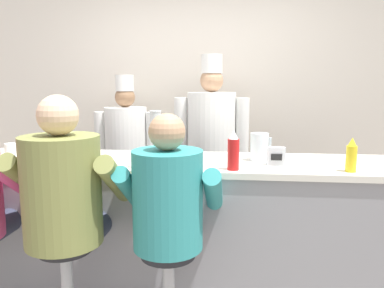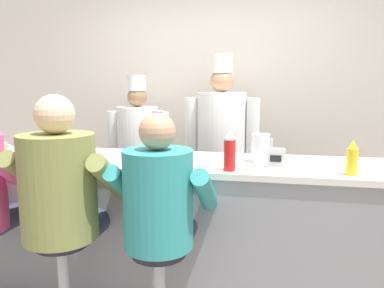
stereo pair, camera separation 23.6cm
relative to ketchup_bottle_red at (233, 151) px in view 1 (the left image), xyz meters
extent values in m
cube|color=beige|center=(-0.35, 1.68, 0.23)|extent=(10.00, 0.06, 2.70)
cube|color=gray|center=(-0.35, 0.26, -0.64)|extent=(3.06, 0.68, 0.97)
cube|color=silver|center=(-0.35, 0.26, -0.14)|extent=(3.12, 0.71, 0.04)
cylinder|color=red|center=(0.00, 0.00, -0.02)|extent=(0.07, 0.07, 0.19)
cone|color=white|center=(0.00, 0.00, 0.10)|extent=(0.06, 0.06, 0.06)
cylinder|color=yellow|center=(0.70, 0.02, -0.04)|extent=(0.06, 0.06, 0.16)
cone|color=yellow|center=(0.70, 0.02, 0.07)|extent=(0.05, 0.05, 0.05)
cylinder|color=silver|center=(0.18, 0.30, -0.02)|extent=(0.12, 0.12, 0.19)
cube|color=silver|center=(0.25, 0.30, -0.01)|extent=(0.01, 0.01, 0.11)
cylinder|color=white|center=(-0.56, 0.06, -0.11)|extent=(0.24, 0.24, 0.02)
ellipsoid|color=#E0BC60|center=(-0.56, 0.06, -0.08)|extent=(0.11, 0.08, 0.03)
cylinder|color=#4C7FB7|center=(-1.41, 0.30, -0.09)|extent=(0.17, 0.17, 0.05)
cylinder|color=white|center=(-1.63, 0.31, -0.07)|extent=(0.09, 0.09, 0.09)
torus|color=white|center=(-1.57, 0.31, -0.07)|extent=(0.07, 0.02, 0.07)
cylinder|color=#B7BABF|center=(-0.55, 0.35, 0.05)|extent=(0.08, 0.08, 0.33)
cylinder|color=silver|center=(-0.55, 0.35, 0.22)|extent=(0.09, 0.09, 0.01)
cube|color=silver|center=(0.28, 0.17, -0.06)|extent=(0.12, 0.06, 0.12)
cube|color=black|center=(0.28, 0.14, -0.06)|extent=(0.07, 0.01, 0.04)
cylinder|color=#33384C|center=(-1.43, -0.14, -0.46)|extent=(0.15, 0.41, 0.15)
cylinder|color=#E54C8C|center=(-1.27, -0.23, -0.16)|extent=(0.11, 0.44, 0.35)
cylinder|color=#232328|center=(-0.94, -0.34, -0.50)|extent=(0.30, 0.30, 0.05)
cylinder|color=#33384C|center=(-1.05, -0.13, -0.46)|extent=(0.16, 0.43, 0.16)
cylinder|color=#33384C|center=(-0.83, -0.13, -0.46)|extent=(0.16, 0.43, 0.16)
cylinder|color=olive|center=(-0.94, -0.34, -0.18)|extent=(0.43, 0.43, 0.61)
cylinder|color=olive|center=(-1.21, -0.22, -0.14)|extent=(0.11, 0.46, 0.37)
cylinder|color=olive|center=(-0.67, -0.22, -0.14)|extent=(0.11, 0.46, 0.37)
sphere|color=#DBB28E|center=(-0.94, -0.34, 0.24)|extent=(0.22, 0.22, 0.22)
cylinder|color=#232328|center=(-0.35, -0.34, -0.50)|extent=(0.30, 0.30, 0.05)
cylinder|color=#33384C|center=(-0.44, -0.15, -0.46)|extent=(0.14, 0.38, 0.14)
cylinder|color=#33384C|center=(-0.25, -0.15, -0.46)|extent=(0.14, 0.38, 0.14)
cylinder|color=teal|center=(-0.35, -0.34, -0.21)|extent=(0.38, 0.38, 0.54)
cylinder|color=teal|center=(-0.59, -0.24, -0.18)|extent=(0.10, 0.41, 0.33)
cylinder|color=teal|center=(-0.11, -0.24, -0.18)|extent=(0.10, 0.41, 0.33)
sphere|color=tan|center=(-0.35, -0.34, 0.16)|extent=(0.20, 0.20, 0.20)
cube|color=#232328|center=(-1.04, 1.28, -0.75)|extent=(0.31, 0.17, 0.75)
cube|color=white|center=(-1.04, 1.24, -0.60)|extent=(0.28, 0.02, 0.45)
cylinder|color=white|center=(-1.04, 1.28, -0.09)|extent=(0.40, 0.40, 0.56)
sphere|color=#8C6647|center=(-1.04, 1.28, 0.28)|extent=(0.19, 0.19, 0.19)
cylinder|color=white|center=(-1.04, 1.28, 0.42)|extent=(0.17, 0.17, 0.15)
cylinder|color=white|center=(-1.30, 1.28, -0.10)|extent=(0.11, 0.11, 0.48)
cylinder|color=white|center=(-0.78, 1.28, -0.10)|extent=(0.11, 0.11, 0.48)
cube|color=#232328|center=(-0.20, 1.24, -0.71)|extent=(0.35, 0.19, 0.83)
cube|color=white|center=(-0.20, 1.19, -0.54)|extent=(0.31, 0.02, 0.50)
cylinder|color=white|center=(-0.20, 1.24, 0.02)|extent=(0.45, 0.45, 0.62)
sphere|color=tan|center=(-0.20, 1.24, 0.44)|extent=(0.21, 0.21, 0.21)
cylinder|color=white|center=(-0.20, 1.24, 0.59)|extent=(0.19, 0.19, 0.17)
cylinder|color=white|center=(-0.49, 1.24, 0.02)|extent=(0.13, 0.13, 0.53)
cylinder|color=white|center=(0.09, 1.24, 0.02)|extent=(0.13, 0.13, 0.53)
camera|label=1|loc=(-0.01, -2.25, 0.40)|focal=35.00mm
camera|label=2|loc=(0.22, -2.22, 0.40)|focal=35.00mm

